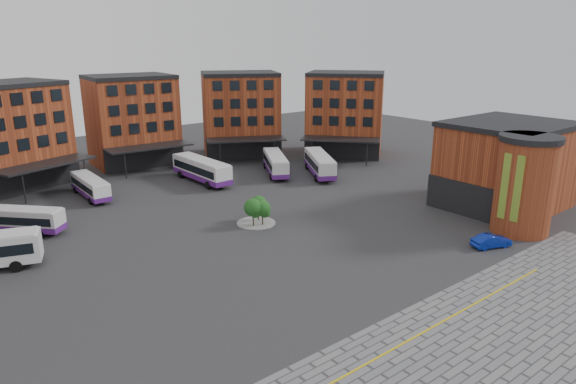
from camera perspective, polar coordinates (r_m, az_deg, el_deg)
ground at (r=48.81m, az=2.74°, el=-7.83°), size 160.00×160.00×0.00m
paving_zone at (r=39.12m, az=28.08°, el=-16.68°), size 50.00×22.00×0.02m
yellow_line at (r=42.09m, az=17.93°, el=-12.92°), size 26.00×0.15×0.02m
main_building at (r=76.68m, az=-19.42°, el=5.99°), size 94.14×42.48×14.60m
east_building at (r=67.24m, az=23.33°, el=2.48°), size 17.40×15.40×10.60m
tree_island at (r=57.79m, az=-3.37°, el=-1.87°), size 4.40×4.40×3.26m
bus_b at (r=62.50m, az=-27.89°, el=-2.73°), size 8.58×8.91×2.83m
bus_c at (r=72.58m, az=-21.12°, el=0.60°), size 2.60×9.85×2.76m
bus_d at (r=76.05m, az=-9.60°, el=2.48°), size 3.33×12.21×3.42m
bus_e at (r=79.54m, az=-1.40°, el=3.22°), size 7.59×10.88×3.11m
bus_f at (r=78.96m, az=3.52°, el=3.16°), size 8.16×11.42×3.28m
blue_car at (r=55.78m, az=21.65°, el=-5.08°), size 4.36×2.79×1.36m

